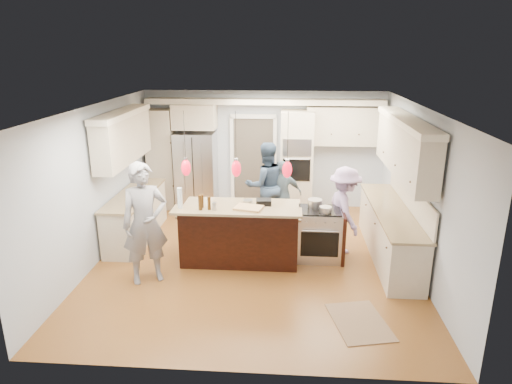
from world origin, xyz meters
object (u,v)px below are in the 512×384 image
refrigerator (196,171)px  person_far_left (266,185)px  island_range (320,234)px  kitchen_island (241,232)px  person_bar_end (145,223)px

refrigerator → person_far_left: person_far_left is taller
person_far_left → island_range: bearing=106.4°
refrigerator → kitchen_island: bearing=-63.1°
refrigerator → island_range: size_ratio=1.96×
kitchen_island → island_range: bearing=3.1°
person_bar_end → person_far_left: size_ratio=1.09×
refrigerator → person_bar_end: (-0.11, -3.52, 0.08)m
person_far_left → person_bar_end: bearing=35.1°
island_range → person_bar_end: size_ratio=0.47×
kitchen_island → island_range: size_ratio=2.28×
refrigerator → kitchen_island: 2.91m
kitchen_island → island_range: kitchen_island is taller
person_bar_end → kitchen_island: bearing=6.1°
refrigerator → kitchen_island: size_ratio=0.86×
island_range → person_far_left: person_far_left is taller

